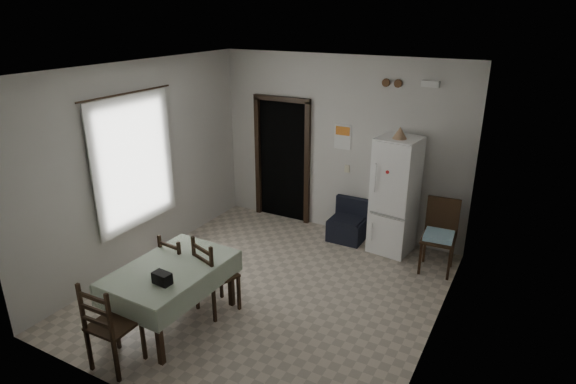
# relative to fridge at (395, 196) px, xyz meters

# --- Properties ---
(ground) EXTENTS (4.50, 4.50, 0.00)m
(ground) POSITION_rel_fridge_xyz_m (-1.06, -1.93, -0.90)
(ground) COLOR #B3A492
(ground) RESTS_ON ground
(ceiling) EXTENTS (4.20, 4.50, 0.02)m
(ceiling) POSITION_rel_fridge_xyz_m (-1.06, -1.93, 2.00)
(ceiling) COLOR white
(ceiling) RESTS_ON ground
(wall_back) EXTENTS (4.20, 0.02, 2.90)m
(wall_back) POSITION_rel_fridge_xyz_m (-1.06, 0.32, 0.55)
(wall_back) COLOR beige
(wall_back) RESTS_ON ground
(wall_front) EXTENTS (4.20, 0.02, 2.90)m
(wall_front) POSITION_rel_fridge_xyz_m (-1.06, -4.18, 0.55)
(wall_front) COLOR beige
(wall_front) RESTS_ON ground
(wall_left) EXTENTS (0.02, 4.50, 2.90)m
(wall_left) POSITION_rel_fridge_xyz_m (-3.16, -1.93, 0.55)
(wall_left) COLOR beige
(wall_left) RESTS_ON ground
(wall_right) EXTENTS (0.02, 4.50, 2.90)m
(wall_right) POSITION_rel_fridge_xyz_m (1.04, -1.93, 0.55)
(wall_right) COLOR beige
(wall_right) RESTS_ON ground
(doorway) EXTENTS (1.06, 0.52, 2.22)m
(doorway) POSITION_rel_fridge_xyz_m (-2.11, 0.52, 0.16)
(doorway) COLOR black
(doorway) RESTS_ON ground
(window_recess) EXTENTS (0.10, 1.20, 1.60)m
(window_recess) POSITION_rel_fridge_xyz_m (-3.21, -2.13, 0.65)
(window_recess) COLOR silver
(window_recess) RESTS_ON ground
(curtain) EXTENTS (0.02, 1.45, 1.85)m
(curtain) POSITION_rel_fridge_xyz_m (-3.10, -2.13, 0.65)
(curtain) COLOR silver
(curtain) RESTS_ON ground
(curtain_rod) EXTENTS (0.02, 1.60, 0.02)m
(curtain_rod) POSITION_rel_fridge_xyz_m (-3.09, -2.13, 1.60)
(curtain_rod) COLOR black
(curtain_rod) RESTS_ON ground
(calendar) EXTENTS (0.28, 0.02, 0.40)m
(calendar) POSITION_rel_fridge_xyz_m (-1.01, 0.31, 0.72)
(calendar) COLOR white
(calendar) RESTS_ON ground
(calendar_image) EXTENTS (0.24, 0.01, 0.14)m
(calendar_image) POSITION_rel_fridge_xyz_m (-1.01, 0.30, 0.82)
(calendar_image) COLOR orange
(calendar_image) RESTS_ON ground
(light_switch) EXTENTS (0.08, 0.02, 0.12)m
(light_switch) POSITION_rel_fridge_xyz_m (-0.91, 0.31, 0.20)
(light_switch) COLOR beige
(light_switch) RESTS_ON ground
(vent_left) EXTENTS (0.12, 0.03, 0.12)m
(vent_left) POSITION_rel_fridge_xyz_m (-0.36, 0.31, 1.62)
(vent_left) COLOR brown
(vent_left) RESTS_ON ground
(vent_right) EXTENTS (0.12, 0.03, 0.12)m
(vent_right) POSITION_rel_fridge_xyz_m (-0.18, 0.31, 1.62)
(vent_right) COLOR brown
(vent_right) RESTS_ON ground
(emergency_light) EXTENTS (0.25, 0.07, 0.09)m
(emergency_light) POSITION_rel_fridge_xyz_m (0.29, 0.28, 1.65)
(emergency_light) COLOR white
(emergency_light) RESTS_ON ground
(fridge) EXTENTS (0.65, 0.65, 1.80)m
(fridge) POSITION_rel_fridge_xyz_m (0.00, 0.00, 0.00)
(fridge) COLOR white
(fridge) RESTS_ON ground
(tan_cone) EXTENTS (0.23, 0.23, 0.17)m
(tan_cone) POSITION_rel_fridge_xyz_m (0.01, -0.06, 0.99)
(tan_cone) COLOR tan
(tan_cone) RESTS_ON fridge
(navy_seat) EXTENTS (0.55, 0.54, 0.67)m
(navy_seat) POSITION_rel_fridge_xyz_m (-0.74, 0.00, -0.57)
(navy_seat) COLOR black
(navy_seat) RESTS_ON ground
(corner_chair) EXTENTS (0.49, 0.49, 1.05)m
(corner_chair) POSITION_rel_fridge_xyz_m (0.76, -0.33, -0.37)
(corner_chair) COLOR black
(corner_chair) RESTS_ON ground
(dining_table) EXTENTS (0.99, 1.48, 0.76)m
(dining_table) POSITION_rel_fridge_xyz_m (-1.71, -3.06, -0.52)
(dining_table) COLOR #9AAA92
(dining_table) RESTS_ON ground
(black_bag) EXTENTS (0.21, 0.14, 0.13)m
(black_bag) POSITION_rel_fridge_xyz_m (-1.54, -3.39, -0.08)
(black_bag) COLOR black
(black_bag) RESTS_ON dining_table
(dining_chair_far_left) EXTENTS (0.43, 0.43, 0.92)m
(dining_chair_far_left) POSITION_rel_fridge_xyz_m (-1.97, -2.60, -0.44)
(dining_chair_far_left) COLOR black
(dining_chair_far_left) RESTS_ON ground
(dining_chair_far_right) EXTENTS (0.54, 0.54, 1.01)m
(dining_chair_far_right) POSITION_rel_fridge_xyz_m (-1.41, -2.60, -0.40)
(dining_chair_far_right) COLOR black
(dining_chair_far_right) RESTS_ON ground
(dining_chair_near_head) EXTENTS (0.45, 0.45, 1.03)m
(dining_chair_near_head) POSITION_rel_fridge_xyz_m (-1.74, -3.92, -0.39)
(dining_chair_near_head) COLOR black
(dining_chair_near_head) RESTS_ON ground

